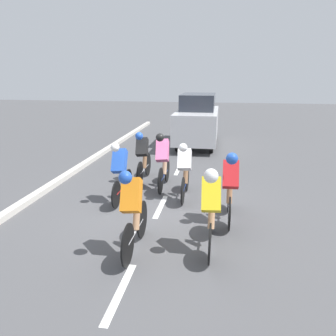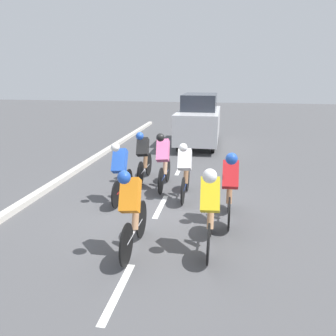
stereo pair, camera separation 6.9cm
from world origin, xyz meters
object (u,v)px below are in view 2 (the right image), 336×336
Objects in this scene: cyclist_pink at (163,160)px; cyclist_red at (230,185)px; cyclist_white at (185,169)px; cyclist_black at (143,155)px; cyclist_orange at (132,209)px; cyclist_yellow at (210,206)px; support_car at (199,120)px; cyclist_blue at (121,170)px.

cyclist_red is (-1.73, 1.84, 0.01)m from cyclist_pink.
cyclist_pink is at bearing -46.70° from cyclist_red.
cyclist_pink is at bearing -44.09° from cyclist_white.
cyclist_orange is (-0.76, 3.88, 0.03)m from cyclist_black.
cyclist_yellow is at bearing -168.50° from cyclist_orange.
cyclist_black is at bearing 77.66° from support_car.
cyclist_yellow is 0.40× the size of support_car.
cyclist_black is 1.00× the size of cyclist_orange.
cyclist_blue is (0.84, 1.10, -0.02)m from cyclist_pink.
cyclist_red is 7.74m from support_car.
support_car is at bearing -84.13° from cyclist_yellow.
cyclist_black is 1.02× the size of cyclist_yellow.
cyclist_yellow is 0.98× the size of cyclist_orange.
cyclist_red is 0.39× the size of support_car.
cyclist_pink is 1.07× the size of cyclist_red.
cyclist_black is (0.68, -0.52, -0.04)m from cyclist_pink.
cyclist_white is at bearing -102.04° from cyclist_orange.
support_car is at bearing -94.67° from cyclist_pink.
cyclist_white is 0.99× the size of cyclist_yellow.
cyclist_white is 0.97× the size of cyclist_orange.
cyclist_red is (-1.07, 1.20, 0.07)m from cyclist_white.
cyclist_red reaches higher than cyclist_white.
cyclist_orange is (1.65, 1.52, -0.02)m from cyclist_red.
cyclist_orange is 0.41× the size of support_car.
cyclist_black is at bearing -95.59° from cyclist_blue.
cyclist_black is at bearing -40.92° from cyclist_white.
cyclist_pink is 1.38m from cyclist_blue.
support_car is (0.18, -6.44, 0.34)m from cyclist_white.
cyclist_pink is 5.82m from support_car.
cyclist_yellow is 1.01× the size of cyclist_blue.
cyclist_orange is (0.58, 2.72, 0.05)m from cyclist_white.
cyclist_black is 1.03× the size of cyclist_blue.
cyclist_black is at bearing -78.91° from cyclist_orange.
cyclist_red is at bearing -137.49° from cyclist_orange.
cyclist_white is at bearing 91.64° from support_car.
cyclist_black is 0.41× the size of support_car.
cyclist_pink is at bearing 142.48° from cyclist_black.
cyclist_white is at bearing -73.43° from cyclist_yellow.
support_car is (-0.39, -9.15, 0.29)m from cyclist_orange.
cyclist_yellow reaches higher than cyclist_blue.
cyclist_black is at bearing -60.20° from cyclist_yellow.
cyclist_red is 1.30m from cyclist_yellow.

